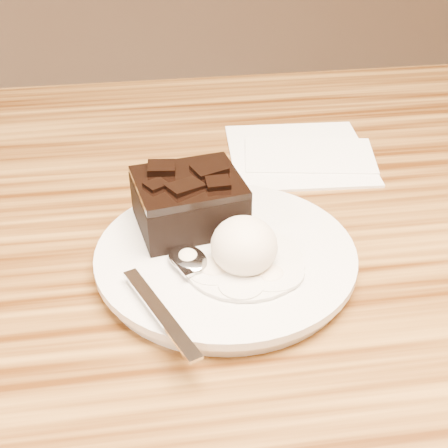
{
  "coord_description": "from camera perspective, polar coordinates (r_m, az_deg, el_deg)",
  "views": [
    {
      "loc": [
        -0.04,
        -0.49,
        1.1
      ],
      "look_at": [
        0.03,
        -0.04,
        0.79
      ],
      "focal_mm": 51.3,
      "sensor_mm": 36.0,
      "label": 1
    }
  ],
  "objects": [
    {
      "name": "crumb_b",
      "position": [
        0.56,
        6.04,
        -2.03
      ],
      "size": [
        0.01,
        0.01,
        0.0
      ],
      "primitive_type": "cube",
      "rotation": [
        0.0,
        0.0,
        0.7
      ],
      "color": "black",
      "rests_on": "plate"
    },
    {
      "name": "brownie",
      "position": [
        0.58,
        -3.12,
        1.67
      ],
      "size": [
        0.1,
        0.09,
        0.04
      ],
      "primitive_type": "cube",
      "rotation": [
        0.0,
        0.0,
        0.17
      ],
      "color": "black",
      "rests_on": "plate"
    },
    {
      "name": "melt_puddle",
      "position": [
        0.54,
        1.77,
        -3.47
      ],
      "size": [
        0.1,
        0.1,
        0.0
      ],
      "primitive_type": "cylinder",
      "color": "white",
      "rests_on": "plate"
    },
    {
      "name": "ice_cream_scoop",
      "position": [
        0.53,
        1.8,
        -1.94
      ],
      "size": [
        0.06,
        0.06,
        0.05
      ],
      "primitive_type": "ellipsoid",
      "color": "#F6E6CD",
      "rests_on": "plate"
    },
    {
      "name": "spoon",
      "position": [
        0.54,
        -3.22,
        -3.25
      ],
      "size": [
        0.09,
        0.17,
        0.01
      ],
      "primitive_type": null,
      "rotation": [
        0.0,
        0.0,
        0.39
      ],
      "color": "silver",
      "rests_on": "plate"
    },
    {
      "name": "plate",
      "position": [
        0.56,
        0.15,
        -3.16
      ],
      "size": [
        0.23,
        0.23,
        0.02
      ],
      "primitive_type": "cylinder",
      "color": "silver",
      "rests_on": "dining_table"
    },
    {
      "name": "napkin",
      "position": [
        0.75,
        6.67,
        6.28
      ],
      "size": [
        0.17,
        0.17,
        0.01
      ],
      "primitive_type": "cube",
      "rotation": [
        0.0,
        0.0,
        -0.06
      ],
      "color": "white",
      "rests_on": "dining_table"
    },
    {
      "name": "crumb_a",
      "position": [
        0.55,
        -5.49,
        -2.44
      ],
      "size": [
        0.01,
        0.01,
        0.0
      ],
      "primitive_type": "cube",
      "rotation": [
        0.0,
        0.0,
        0.3
      ],
      "color": "black",
      "rests_on": "plate"
    }
  ]
}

